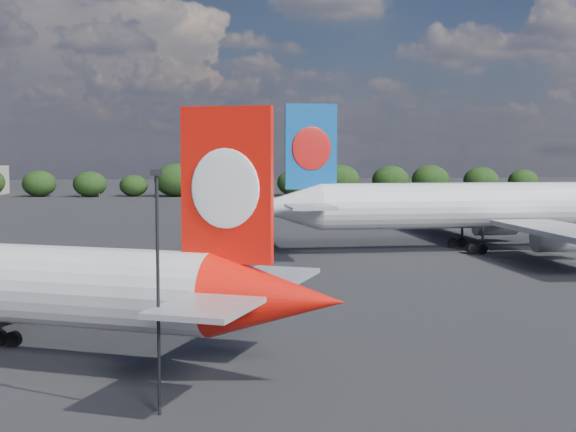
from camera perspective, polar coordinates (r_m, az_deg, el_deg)
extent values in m
plane|color=black|center=(102.84, -12.06, -2.35)|extent=(500.00, 500.00, 0.00)
cone|color=red|center=(42.43, -0.82, -5.89)|extent=(8.68, 7.27, 4.64)
cube|color=red|center=(42.70, -4.38, 2.20)|extent=(4.85, 2.51, 8.36)
ellipsoid|color=white|center=(42.45, -4.52, 1.96)|extent=(3.63, 1.76, 4.27)
ellipsoid|color=white|center=(42.97, -4.24, 1.99)|extent=(3.63, 1.76, 4.27)
cube|color=#9A9CA1|center=(38.31, -5.89, -6.50)|extent=(6.09, 6.79, 0.28)
cube|color=#9A9CA1|center=(47.72, -1.01, -4.25)|extent=(6.09, 6.79, 0.28)
cube|color=#9A9CA1|center=(63.82, -17.48, -3.88)|extent=(13.10, 19.41, 0.51)
cylinder|color=black|center=(54.59, -19.83, -7.26)|extent=(0.34, 0.34, 2.32)
cylinder|color=black|center=(54.77, -19.80, -8.16)|extent=(1.10, 0.80, 1.02)
cylinder|color=black|center=(54.17, -18.93, -8.28)|extent=(1.10, 0.80, 1.02)
cylinder|color=silver|center=(102.51, 14.17, 0.75)|extent=(43.06, 6.97, 5.65)
cone|color=silver|center=(95.59, -0.36, 0.62)|extent=(9.20, 5.92, 5.65)
cube|color=#0D4B97|center=(95.88, 1.65, 4.95)|extent=(6.23, 0.76, 10.16)
ellipsoid|color=red|center=(95.55, 1.68, 4.83)|extent=(4.75, 0.37, 5.19)
ellipsoid|color=red|center=(96.22, 1.61, 4.83)|extent=(4.75, 0.37, 5.19)
cube|color=#9A9CA1|center=(89.79, 1.62, 0.65)|extent=(5.29, 6.93, 0.34)
cube|color=#9A9CA1|center=(102.02, 0.40, 1.13)|extent=(5.29, 6.93, 0.34)
cube|color=#9A9CA1|center=(90.34, 19.04, -1.02)|extent=(8.03, 22.80, 0.62)
cube|color=#9A9CA1|center=(117.07, 12.41, 0.37)|extent=(8.03, 22.80, 0.62)
cylinder|color=#9A9CA1|center=(96.51, 18.67, -1.54)|extent=(5.74, 3.22, 3.05)
cube|color=#9A9CA1|center=(96.43, 18.68, -1.07)|extent=(2.49, 0.42, 1.36)
cylinder|color=#9A9CA1|center=(112.81, 14.49, -0.57)|extent=(5.74, 3.22, 3.05)
cube|color=#9A9CA1|center=(112.74, 14.50, -0.17)|extent=(2.49, 0.42, 1.36)
cylinder|color=black|center=(98.87, 13.67, -1.68)|extent=(0.33, 0.33, 2.82)
cylinder|color=black|center=(99.00, 13.65, -2.29)|extent=(1.26, 0.55, 1.24)
cylinder|color=black|center=(98.54, 12.98, -2.31)|extent=(1.26, 0.55, 1.24)
cylinder|color=black|center=(105.14, 12.28, -1.28)|extent=(0.33, 0.33, 2.82)
cylinder|color=black|center=(105.26, 12.27, -1.86)|extent=(1.26, 0.55, 1.24)
cylinder|color=black|center=(104.83, 11.63, -1.87)|extent=(1.26, 0.55, 1.24)
cylinder|color=black|center=(37.94, -9.22, -5.69)|extent=(0.16, 0.16, 11.26)
cube|color=black|center=(37.34, -9.34, 3.06)|extent=(0.55, 0.30, 0.28)
cube|color=#13621A|center=(219.58, -13.93, 2.14)|extent=(6.00, 0.30, 2.60)
cylinder|color=gray|center=(220.01, -14.56, 1.56)|extent=(0.20, 0.20, 2.00)
cylinder|color=gray|center=(219.38, -13.27, 1.58)|extent=(0.20, 0.20, 2.00)
cube|color=yellow|center=(223.79, -6.09, 2.51)|extent=(5.00, 0.30, 3.00)
cylinder|color=gray|center=(223.91, -6.08, 1.80)|extent=(0.30, 0.30, 2.50)
ellipsoid|color=black|center=(225.66, -17.28, 2.22)|extent=(9.15, 7.74, 7.04)
ellipsoid|color=black|center=(220.82, -13.92, 2.22)|extent=(8.96, 7.58, 6.89)
ellipsoid|color=black|center=(220.54, -10.93, 2.13)|extent=(7.57, 6.41, 5.83)
ellipsoid|color=black|center=(217.97, -7.97, 2.56)|extent=(11.67, 9.87, 8.97)
ellipsoid|color=black|center=(221.83, -3.25, 2.25)|extent=(7.83, 6.63, 6.03)
ellipsoid|color=black|center=(219.63, 0.42, 2.39)|extent=(9.38, 7.93, 7.21)
ellipsoid|color=black|center=(225.27, 3.72, 2.60)|extent=(11.00, 9.30, 8.46)
ellipsoid|color=black|center=(229.04, 7.30, 2.56)|extent=(10.58, 8.95, 8.14)
ellipsoid|color=black|center=(230.76, 10.09, 2.56)|extent=(10.76, 9.11, 8.28)
ellipsoid|color=black|center=(234.03, 13.57, 2.47)|extent=(10.09, 8.54, 7.76)
ellipsoid|color=black|center=(243.88, 16.38, 2.38)|extent=(8.90, 7.53, 6.85)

